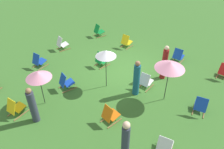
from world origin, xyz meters
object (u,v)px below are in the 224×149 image
(deckchair_3, at_px, (99,31))
(person_3, at_px, (33,106))
(deckchair_6, at_px, (201,105))
(person_0, at_px, (137,79))
(umbrella_0, at_px, (170,65))
(deckchair_13, at_px, (66,82))
(deckchair_0, at_px, (101,60))
(deckchair_10, at_px, (224,71))
(umbrella_1, at_px, (106,54))
(deckchair_4, at_px, (178,56))
(deckchair_14, at_px, (165,146))
(deckchair_15, at_px, (39,61))
(person_2, at_px, (164,63))
(deckchair_9, at_px, (15,108))
(deckchair_8, at_px, (126,42))
(deckchair_5, at_px, (146,81))
(person_1, at_px, (125,143))
(deckchair_12, at_px, (62,44))
(deckchair_1, at_px, (110,115))
(umbrella_2, at_px, (38,75))

(deckchair_3, distance_m, person_3, 7.94)
(deckchair_6, bearing_deg, person_0, 0.70)
(deckchair_3, bearing_deg, umbrella_0, 174.02)
(deckchair_13, bearing_deg, deckchair_0, -73.55)
(deckchair_0, bearing_deg, deckchair_3, -35.66)
(deckchair_10, bearing_deg, umbrella_1, 45.48)
(deckchair_3, height_order, person_0, person_0)
(deckchair_3, bearing_deg, deckchair_4, -158.00)
(umbrella_1, bearing_deg, person_0, -162.12)
(person_0, bearing_deg, umbrella_0, 77.26)
(umbrella_0, bearing_deg, deckchair_4, -73.99)
(deckchair_14, xyz_separation_m, person_0, (2.56, -2.00, 0.48))
(deckchair_4, xyz_separation_m, person_0, (0.29, 3.78, 0.48))
(deckchair_15, relative_size, person_2, 0.45)
(deckchair_6, bearing_deg, deckchair_9, 26.58)
(deckchair_0, height_order, person_3, person_3)
(deckchair_6, height_order, deckchair_15, same)
(person_0, bearing_deg, person_2, 134.79)
(deckchair_14, relative_size, person_0, 0.47)
(deckchair_3, height_order, deckchair_10, same)
(deckchair_8, bearing_deg, person_0, 131.87)
(person_2, bearing_deg, deckchair_5, 144.22)
(deckchair_15, bearing_deg, deckchair_3, -94.57)
(deckchair_15, bearing_deg, umbrella_1, -169.95)
(deckchair_14, bearing_deg, person_0, -50.24)
(deckchair_8, distance_m, umbrella_0, 5.27)
(deckchair_13, xyz_separation_m, person_0, (-2.77, -1.79, 0.48))
(person_1, bearing_deg, deckchair_3, -102.11)
(deckchair_12, bearing_deg, person_0, -172.25)
(deckchair_3, height_order, person_2, person_2)
(deckchair_5, bearing_deg, deckchair_1, 90.41)
(deckchair_10, bearing_deg, deckchair_12, 20.17)
(person_3, bearing_deg, deckchair_9, -119.33)
(deckchair_0, xyz_separation_m, deckchair_10, (-5.52, -3.12, 0.00))
(deckchair_1, distance_m, deckchair_13, 2.97)
(deckchair_10, distance_m, person_1, 7.10)
(person_3, bearing_deg, deckchair_3, 154.68)
(deckchair_4, relative_size, umbrella_2, 0.49)
(deckchair_6, xyz_separation_m, deckchair_13, (5.53, 2.49, 0.00))
(deckchair_0, bearing_deg, deckchair_5, -171.58)
(deckchair_8, distance_m, deckchair_12, 3.96)
(deckchair_5, relative_size, deckchair_13, 0.96)
(deckchair_13, height_order, person_1, person_1)
(umbrella_1, relative_size, person_3, 1.19)
(deckchair_3, relative_size, deckchair_15, 1.04)
(deckchair_12, distance_m, deckchair_14, 8.80)
(person_3, bearing_deg, deckchair_15, -176.53)
(deckchair_13, bearing_deg, umbrella_0, -134.10)
(person_0, bearing_deg, deckchair_12, -129.88)
(deckchair_4, bearing_deg, deckchair_0, 42.69)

